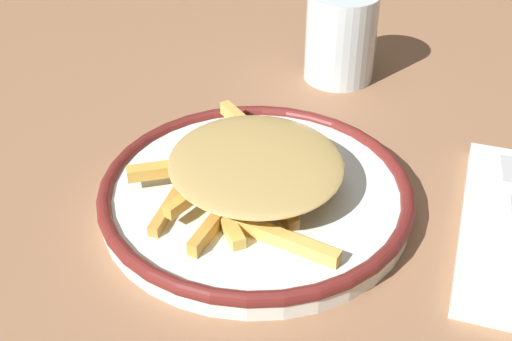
{
  "coord_description": "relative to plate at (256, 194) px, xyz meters",
  "views": [
    {
      "loc": [
        0.12,
        -0.46,
        0.38
      ],
      "look_at": [
        0.0,
        0.0,
        0.04
      ],
      "focal_mm": 47.32,
      "sensor_mm": 36.0,
      "label": 1
    }
  ],
  "objects": [
    {
      "name": "plate",
      "position": [
        0.0,
        0.0,
        0.0
      ],
      "size": [
        0.28,
        0.28,
        0.03
      ],
      "color": "white",
      "rests_on": "ground_plane"
    },
    {
      "name": "fries_heap",
      "position": [
        0.0,
        0.0,
        0.03
      ],
      "size": [
        0.22,
        0.22,
        0.03
      ],
      "color": "#EEB553",
      "rests_on": "plate"
    },
    {
      "name": "ground_plane",
      "position": [
        0.0,
        0.0,
        -0.01
      ],
      "size": [
        2.6,
        2.6,
        0.0
      ],
      "primitive_type": "plane",
      "color": "#936849"
    },
    {
      "name": "water_glass",
      "position": [
        0.03,
        0.26,
        0.04
      ],
      "size": [
        0.08,
        0.08,
        0.1
      ],
      "primitive_type": "cylinder",
      "color": "silver",
      "rests_on": "ground_plane"
    }
  ]
}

